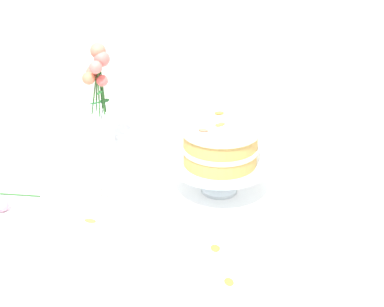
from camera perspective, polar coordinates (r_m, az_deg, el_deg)
dining_table at (r=1.68m, az=-2.23°, el=-6.52°), size 1.40×1.00×0.74m
linen_napkin at (r=1.61m, az=2.97°, el=-4.12°), size 0.33×0.33×0.00m
cake_stand at (r=1.57m, az=3.03°, el=-1.55°), size 0.29×0.29×0.10m
layer_cake at (r=1.54m, az=3.10°, el=1.04°), size 0.23×0.23×0.13m
flower_vase at (r=1.87m, az=-9.91°, el=5.62°), size 0.10×0.10×0.37m
teacup at (r=1.60m, az=-11.01°, el=-3.93°), size 0.13×0.13×0.07m
fallen_rose at (r=1.61m, az=-19.91°, el=-5.23°), size 0.15×0.13×0.04m
loose_petal_0 at (r=1.50m, az=-11.03°, el=-7.19°), size 0.04×0.03×0.00m
loose_petal_1 at (r=1.37m, az=2.55°, el=-10.25°), size 0.04×0.04×0.01m
loose_petal_2 at (r=1.64m, az=18.71°, el=-4.97°), size 0.04×0.05×0.01m
loose_petal_3 at (r=1.26m, az=4.05°, el=-13.75°), size 0.04×0.04×0.01m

